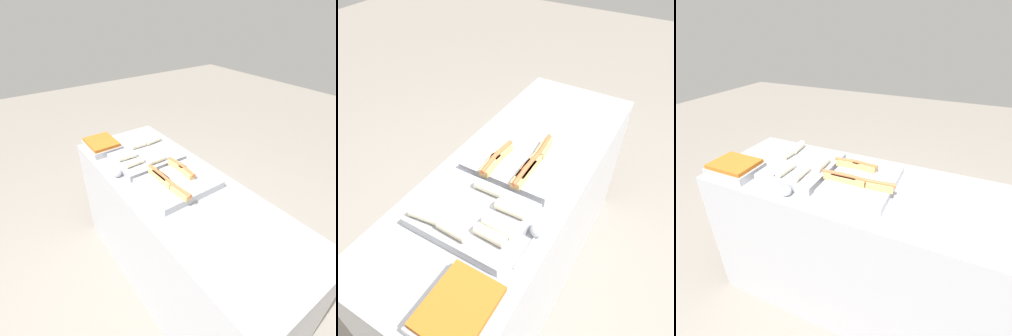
% 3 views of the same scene
% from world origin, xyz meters
% --- Properties ---
extents(ground_plane, '(12.00, 12.00, 0.00)m').
position_xyz_m(ground_plane, '(0.00, 0.00, 0.00)').
color(ground_plane, gray).
extents(counter, '(1.86, 0.69, 0.95)m').
position_xyz_m(counter, '(0.00, 0.00, 0.47)').
color(counter, '#A8AAB2').
rests_on(counter, ground_plane).
extents(tray_hotdogs, '(0.41, 0.46, 0.10)m').
position_xyz_m(tray_hotdogs, '(-0.01, -0.01, 0.98)').
color(tray_hotdogs, '#A8AAB2').
rests_on(tray_hotdogs, counter).
extents(tray_wraps, '(0.36, 0.47, 0.10)m').
position_xyz_m(tray_wraps, '(-0.40, -0.01, 0.98)').
color(tray_wraps, '#A8AAB2').
rests_on(tray_wraps, counter).
extents(tray_side_front, '(0.29, 0.23, 0.07)m').
position_xyz_m(tray_side_front, '(-0.75, -0.20, 0.98)').
color(tray_side_front, '#A8AAB2').
rests_on(tray_side_front, counter).
extents(serving_spoon_near, '(0.22, 0.06, 0.06)m').
position_xyz_m(serving_spoon_near, '(-0.34, -0.27, 0.97)').
color(serving_spoon_near, '#B2B5BA').
rests_on(serving_spoon_near, counter).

